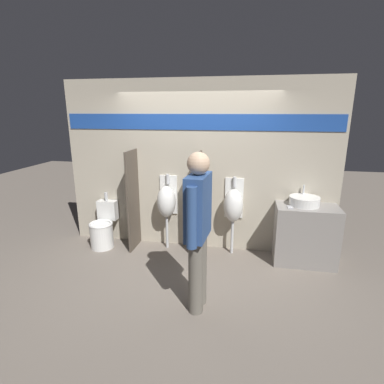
# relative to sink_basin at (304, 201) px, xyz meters

# --- Properties ---
(ground_plane) EXTENTS (16.00, 16.00, 0.00)m
(ground_plane) POSITION_rel_sink_basin_xyz_m (-1.63, -0.36, -0.95)
(ground_plane) COLOR #70665B
(display_wall) EXTENTS (4.35, 0.07, 2.70)m
(display_wall) POSITION_rel_sink_basin_xyz_m (-1.63, 0.23, 0.42)
(display_wall) COLOR #B2A893
(display_wall) RESTS_ON ground_plane
(sink_counter) EXTENTS (0.88, 0.51, 0.88)m
(sink_counter) POSITION_rel_sink_basin_xyz_m (0.05, -0.05, -0.51)
(sink_counter) COLOR gray
(sink_counter) RESTS_ON ground_plane
(sink_basin) EXTENTS (0.43, 0.43, 0.27)m
(sink_basin) POSITION_rel_sink_basin_xyz_m (0.00, 0.00, 0.00)
(sink_basin) COLOR white
(sink_basin) RESTS_ON sink_counter
(cell_phone) EXTENTS (0.07, 0.14, 0.01)m
(cell_phone) POSITION_rel_sink_basin_xyz_m (-0.21, -0.16, -0.06)
(cell_phone) COLOR #B7B7BC
(cell_phone) RESTS_ON sink_counter
(divider_near_counter) EXTENTS (0.03, 0.48, 1.62)m
(divider_near_counter) POSITION_rel_sink_basin_xyz_m (-2.63, -0.03, -0.13)
(divider_near_counter) COLOR #4C4238
(divider_near_counter) RESTS_ON ground_plane
(divider_mid) EXTENTS (0.03, 0.48, 1.62)m
(divider_mid) POSITION_rel_sink_basin_xyz_m (-1.56, -0.03, -0.13)
(divider_mid) COLOR #4C4238
(divider_mid) RESTS_ON ground_plane
(urinal_near_counter) EXTENTS (0.30, 0.32, 1.23)m
(urinal_near_counter) POSITION_rel_sink_basin_xyz_m (-2.10, 0.05, -0.15)
(urinal_near_counter) COLOR silver
(urinal_near_counter) RESTS_ON ground_plane
(urinal_far) EXTENTS (0.30, 0.32, 1.23)m
(urinal_far) POSITION_rel_sink_basin_xyz_m (-1.03, 0.05, -0.15)
(urinal_far) COLOR silver
(urinal_far) RESTS_ON ground_plane
(toilet) EXTENTS (0.39, 0.55, 0.88)m
(toilet) POSITION_rel_sink_basin_xyz_m (-3.17, -0.10, -0.65)
(toilet) COLOR white
(toilet) RESTS_ON ground_plane
(person_in_vest) EXTENTS (0.24, 0.63, 1.82)m
(person_in_vest) POSITION_rel_sink_basin_xyz_m (-1.33, -1.41, 0.06)
(person_in_vest) COLOR #666056
(person_in_vest) RESTS_ON ground_plane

